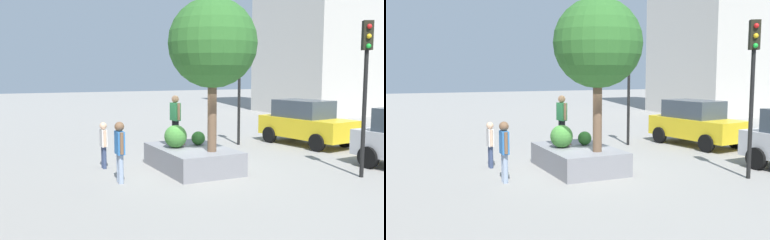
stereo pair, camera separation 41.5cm
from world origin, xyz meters
The scene contains 12 objects.
ground_plane centered at (0.00, 0.00, 0.00)m, with size 120.00×120.00×0.00m, color gray.
planter_ledge centered at (-0.11, 0.03, 0.36)m, with size 3.31×2.15×0.72m, color gray.
plaza_tree centered at (0.80, 0.27, 4.01)m, with size 2.71×2.71×4.66m.
boxwood_shrub centered at (-0.30, -0.47, 1.09)m, with size 0.74×0.74×0.74m, color #3D7A33.
hedge_clump centered at (-0.45, 0.43, 0.95)m, with size 0.46×0.46×0.46m, color #2D6628.
skateboard centered at (-0.78, -0.27, 0.78)m, with size 0.83×0.40×0.07m.
skateboarder centered at (-0.78, -0.27, 1.72)m, with size 0.54×0.25×1.60m.
taxi_cab centered at (-2.28, 6.61, 1.00)m, with size 4.42×2.42×1.96m.
traffic_light_corner centered at (3.10, 4.17, 3.16)m, with size 0.37×0.36×4.65m.
traffic_light_median centered at (-3.55, 3.99, 2.83)m, with size 0.28×0.34×4.12m.
passerby_with_bag centered at (0.56, -2.58, 1.02)m, with size 0.60×0.27×1.76m.
pedestrian_crossing centered at (-1.51, -2.52, 0.89)m, with size 0.52×0.24×1.53m.
Camera 2 is at (12.33, -5.55, 3.12)m, focal length 39.70 mm.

